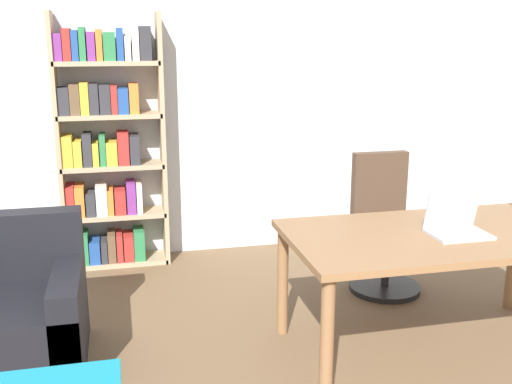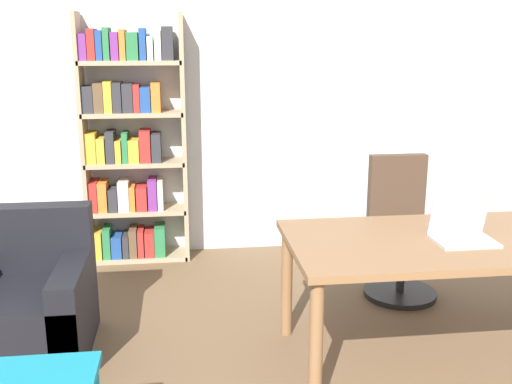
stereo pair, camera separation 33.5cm
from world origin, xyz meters
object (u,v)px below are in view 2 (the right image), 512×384
Objects in this scene: laptop at (462,231)px; bookshelf at (129,147)px; desk at (444,252)px; office_chair at (400,235)px; armchair at (23,308)px.

laptop is 0.16× the size of bookshelf.
desk is 5.41× the size of laptop.
bookshelf is at bearing 154.01° from office_chair.
desk is at bearing 141.98° from laptop.
office_chair reaches higher than desk.
office_chair is (0.11, 0.95, -0.22)m from desk.
office_chair reaches higher than armchair.
bookshelf is (0.53, 1.54, 0.69)m from armchair.
laptop is 2.78m from bookshelf.
office_chair is 2.58m from armchair.
laptop is at bearing -92.17° from office_chair.
desk is 0.87× the size of bookshelf.
laptop is 2.57m from armchair.
armchair is (-2.52, -0.57, -0.16)m from office_chair.
desk is 0.98m from office_chair.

